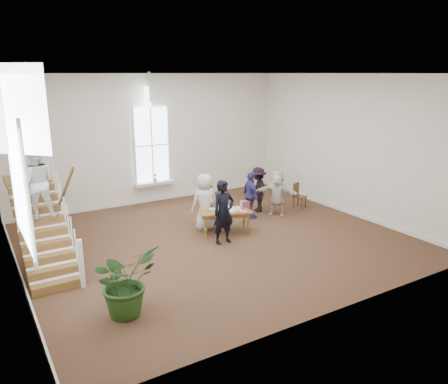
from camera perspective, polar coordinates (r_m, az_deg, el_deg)
ground at (r=12.30m, az=-1.20°, el=-6.23°), size 10.00×10.00×0.00m
room_shell at (r=15.95m, az=-9.09°, el=0.16°), size 10.49×10.00×10.00m
staircase at (r=11.15m, az=-23.04°, el=-0.99°), size 1.10×4.10×2.92m
library_table at (r=12.62m, az=0.29°, el=-2.75°), size 1.61×1.17×0.74m
police_officer at (r=11.78m, az=-0.04°, el=-2.65°), size 0.66×0.44×1.76m
elderly_woman at (r=12.88m, az=-2.53°, el=-1.28°), size 0.84×0.56×1.68m
person_yellow at (r=13.46m, az=-2.42°, el=-0.84°), size 0.78×0.62×1.55m
woman_cluster_a at (r=13.90m, az=3.51°, el=-0.42°), size 0.50×0.93×1.51m
woman_cluster_b at (r=14.58m, az=4.46°, el=0.33°), size 0.82×1.10×1.51m
woman_cluster_c at (r=14.26m, az=6.95°, el=-0.13°), size 1.22×1.35×1.49m
floor_plant at (r=8.67m, az=-12.81°, el=-11.28°), size 1.53×1.44×1.37m
side_chair at (r=15.24m, az=9.68°, el=-0.30°), size 0.48×0.48×0.86m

